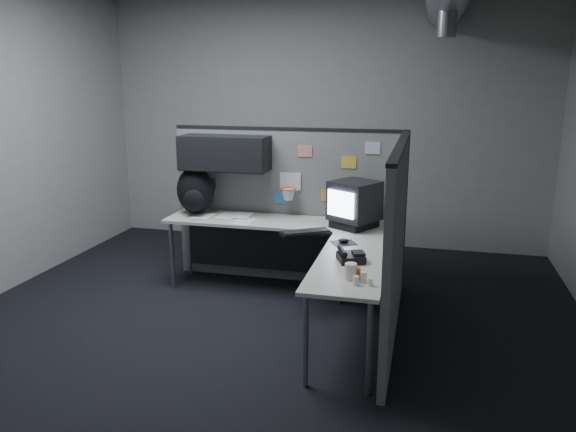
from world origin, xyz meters
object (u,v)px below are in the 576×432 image
(desk, at_px, (296,241))
(backpack, at_px, (195,192))
(monitor, at_px, (354,204))
(keyboard, at_px, (305,233))
(phone, at_px, (350,257))

(desk, xyz_separation_m, backpack, (-1.16, 0.34, 0.36))
(desk, height_order, monitor, monitor)
(keyboard, bearing_deg, monitor, 56.57)
(desk, relative_size, backpack, 4.69)
(keyboard, distance_m, phone, 0.82)
(keyboard, bearing_deg, desk, 139.86)
(monitor, height_order, backpack, backpack)
(keyboard, height_order, backpack, backpack)
(keyboard, height_order, phone, phone)
(monitor, distance_m, backpack, 1.68)
(monitor, xyz_separation_m, keyboard, (-0.39, -0.38, -0.21))
(monitor, distance_m, phone, 1.05)
(monitor, height_order, keyboard, monitor)
(monitor, height_order, phone, monitor)
(monitor, xyz_separation_m, phone, (0.11, -1.02, -0.19))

